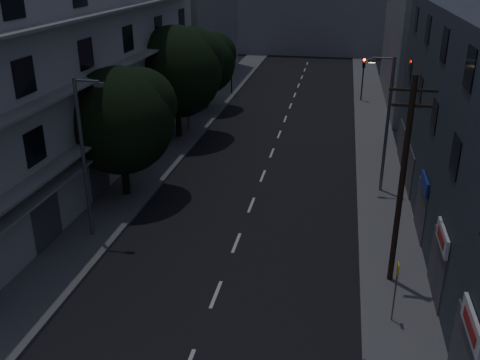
% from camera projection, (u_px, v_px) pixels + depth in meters
% --- Properties ---
extents(ground, '(160.00, 160.00, 0.00)m').
position_uv_depth(ground, '(273.00, 151.00, 39.39)').
color(ground, black).
rests_on(ground, ground).
extents(sidewalk_left, '(3.00, 90.00, 0.15)m').
position_uv_depth(sidewalk_left, '(175.00, 144.00, 40.65)').
color(sidewalk_left, '#565659').
rests_on(sidewalk_left, ground).
extents(sidewalk_right, '(3.00, 90.00, 0.15)m').
position_uv_depth(sidewalk_right, '(377.00, 156.00, 38.08)').
color(sidewalk_right, '#565659').
rests_on(sidewalk_right, ground).
extents(lane_markings, '(0.15, 60.50, 0.01)m').
position_uv_depth(lane_markings, '(282.00, 126.00, 45.06)').
color(lane_markings, beige).
rests_on(lane_markings, ground).
extents(building_left, '(7.00, 36.00, 14.00)m').
position_uv_depth(building_left, '(65.00, 68.00, 32.40)').
color(building_left, '#B0B0AB').
rests_on(building_left, ground).
extents(building_far_left, '(6.00, 20.00, 16.00)m').
position_uv_depth(building_far_left, '(194.00, 8.00, 59.21)').
color(building_far_left, slate).
rests_on(building_far_left, ground).
extents(building_far_right, '(6.00, 20.00, 13.00)m').
position_uv_depth(building_far_right, '(424.00, 34.00, 50.23)').
color(building_far_right, slate).
rests_on(building_far_right, ground).
extents(building_far_end, '(24.00, 8.00, 10.00)m').
position_uv_depth(building_far_end, '(314.00, 17.00, 78.25)').
color(building_far_end, slate).
rests_on(building_far_end, ground).
extents(tree_near, '(6.13, 6.13, 7.56)m').
position_uv_depth(tree_near, '(121.00, 116.00, 30.16)').
color(tree_near, black).
rests_on(tree_near, sidewalk_left).
extents(tree_mid, '(6.90, 6.90, 8.49)m').
position_uv_depth(tree_mid, '(177.00, 68.00, 40.18)').
color(tree_mid, black).
rests_on(tree_mid, sidewalk_left).
extents(tree_far, '(5.62, 5.62, 6.95)m').
position_uv_depth(tree_far, '(205.00, 60.00, 48.54)').
color(tree_far, black).
rests_on(tree_far, sidewalk_left).
extents(traffic_signal_far_right, '(0.28, 0.37, 4.10)m').
position_uv_depth(traffic_signal_far_right, '(363.00, 70.00, 51.49)').
color(traffic_signal_far_right, black).
rests_on(traffic_signal_far_right, sidewalk_right).
extents(traffic_signal_far_left, '(0.28, 0.37, 4.10)m').
position_uv_depth(traffic_signal_far_left, '(231.00, 65.00, 54.20)').
color(traffic_signal_far_left, black).
rests_on(traffic_signal_far_left, sidewalk_left).
extents(street_lamp_left_near, '(1.51, 0.25, 8.00)m').
position_uv_depth(street_lamp_left_near, '(85.00, 152.00, 25.52)').
color(street_lamp_left_near, slate).
rests_on(street_lamp_left_near, sidewalk_left).
extents(street_lamp_right, '(1.51, 0.25, 8.00)m').
position_uv_depth(street_lamp_right, '(386.00, 119.00, 30.72)').
color(street_lamp_right, '#55595D').
rests_on(street_lamp_right, sidewalk_right).
extents(street_lamp_left_far, '(1.51, 0.25, 8.00)m').
position_uv_depth(street_lamp_left_far, '(188.00, 75.00, 42.20)').
color(street_lamp_left_far, '#5A5C62').
rests_on(street_lamp_left_far, sidewalk_left).
extents(utility_pole, '(1.80, 0.24, 9.00)m').
position_uv_depth(utility_pole, '(402.00, 180.00, 21.64)').
color(utility_pole, black).
rests_on(utility_pole, sidewalk_right).
extents(bus_stop_sign, '(0.06, 0.35, 2.52)m').
position_uv_depth(bus_stop_sign, '(396.00, 282.00, 20.15)').
color(bus_stop_sign, '#595B60').
rests_on(bus_stop_sign, sidewalk_right).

